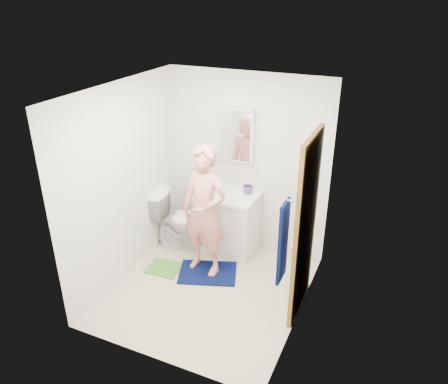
{
  "coord_description": "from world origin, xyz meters",
  "views": [
    {
      "loc": [
        1.9,
        -3.83,
        3.33
      ],
      "look_at": [
        0.09,
        0.25,
        1.21
      ],
      "focal_mm": 35.0,
      "sensor_mm": 36.0,
      "label": 1
    }
  ],
  "objects_px": {
    "soap_dispenser": "(205,186)",
    "man": "(204,211)",
    "vanity_cabinet": "(228,223)",
    "toothbrush_cup": "(248,190)",
    "towel": "(283,242)",
    "medicine_cabinet": "(235,134)",
    "toilet": "(182,220)"
  },
  "relations": [
    {
      "from": "towel",
      "to": "toothbrush_cup",
      "type": "height_order",
      "value": "towel"
    },
    {
      "from": "toilet",
      "to": "man",
      "type": "xyz_separation_m",
      "value": [
        0.55,
        -0.4,
        0.45
      ]
    },
    {
      "from": "vanity_cabinet",
      "to": "toothbrush_cup",
      "type": "distance_m",
      "value": 0.57
    },
    {
      "from": "toothbrush_cup",
      "to": "man",
      "type": "xyz_separation_m",
      "value": [
        -0.29,
        -0.71,
        -0.04
      ]
    },
    {
      "from": "vanity_cabinet",
      "to": "toilet",
      "type": "bearing_deg",
      "value": -162.75
    },
    {
      "from": "medicine_cabinet",
      "to": "toilet",
      "type": "height_order",
      "value": "medicine_cabinet"
    },
    {
      "from": "vanity_cabinet",
      "to": "medicine_cabinet",
      "type": "xyz_separation_m",
      "value": [
        0.0,
        0.22,
        1.2
      ]
    },
    {
      "from": "toilet",
      "to": "man",
      "type": "bearing_deg",
      "value": -136.35
    },
    {
      "from": "medicine_cabinet",
      "to": "toothbrush_cup",
      "type": "distance_m",
      "value": 0.74
    },
    {
      "from": "medicine_cabinet",
      "to": "toothbrush_cup",
      "type": "height_order",
      "value": "medicine_cabinet"
    },
    {
      "from": "medicine_cabinet",
      "to": "towel",
      "type": "xyz_separation_m",
      "value": [
        1.18,
        -1.71,
        -0.35
      ]
    },
    {
      "from": "medicine_cabinet",
      "to": "soap_dispenser",
      "type": "height_order",
      "value": "medicine_cabinet"
    },
    {
      "from": "towel",
      "to": "soap_dispenser",
      "type": "xyz_separation_m",
      "value": [
        -1.48,
        1.41,
        -0.31
      ]
    },
    {
      "from": "medicine_cabinet",
      "to": "toilet",
      "type": "xyz_separation_m",
      "value": [
        -0.61,
        -0.41,
        -1.19
      ]
    },
    {
      "from": "soap_dispenser",
      "to": "toothbrush_cup",
      "type": "height_order",
      "value": "soap_dispenser"
    },
    {
      "from": "toothbrush_cup",
      "to": "man",
      "type": "height_order",
      "value": "man"
    },
    {
      "from": "towel",
      "to": "toothbrush_cup",
      "type": "bearing_deg",
      "value": 120.62
    },
    {
      "from": "toilet",
      "to": "towel",
      "type": "bearing_deg",
      "value": -136.33
    },
    {
      "from": "toilet",
      "to": "toothbrush_cup",
      "type": "bearing_deg",
      "value": -80.26
    },
    {
      "from": "toothbrush_cup",
      "to": "man",
      "type": "relative_size",
      "value": 0.08
    },
    {
      "from": "soap_dispenser",
      "to": "man",
      "type": "relative_size",
      "value": 0.1
    },
    {
      "from": "vanity_cabinet",
      "to": "man",
      "type": "distance_m",
      "value": 0.75
    },
    {
      "from": "vanity_cabinet",
      "to": "man",
      "type": "bearing_deg",
      "value": -95.56
    },
    {
      "from": "toilet",
      "to": "toothbrush_cup",
      "type": "relative_size",
      "value": 6.15
    },
    {
      "from": "soap_dispenser",
      "to": "vanity_cabinet",
      "type": "bearing_deg",
      "value": 13.47
    },
    {
      "from": "medicine_cabinet",
      "to": "towel",
      "type": "bearing_deg",
      "value": -55.39
    },
    {
      "from": "soap_dispenser",
      "to": "toothbrush_cup",
      "type": "relative_size",
      "value": 1.31
    },
    {
      "from": "toilet",
      "to": "man",
      "type": "relative_size",
      "value": 0.49
    },
    {
      "from": "man",
      "to": "towel",
      "type": "bearing_deg",
      "value": -27.25
    },
    {
      "from": "soap_dispenser",
      "to": "medicine_cabinet",
      "type": "bearing_deg",
      "value": 44.7
    },
    {
      "from": "toothbrush_cup",
      "to": "medicine_cabinet",
      "type": "bearing_deg",
      "value": 155.17
    },
    {
      "from": "medicine_cabinet",
      "to": "towel",
      "type": "distance_m",
      "value": 2.11
    }
  ]
}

